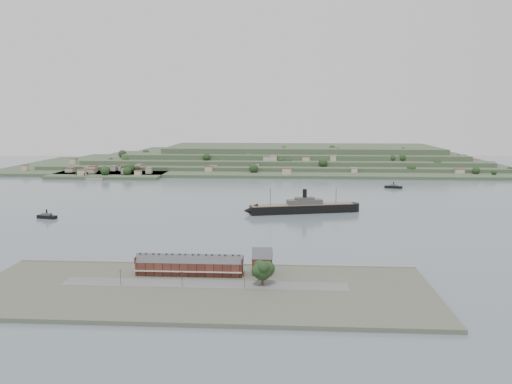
# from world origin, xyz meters

# --- Properties ---
(ground) EXTENTS (1400.00, 1400.00, 0.00)m
(ground) POSITION_xyz_m (0.00, 0.00, 0.00)
(ground) COLOR slate
(ground) RESTS_ON ground
(near_shore) EXTENTS (220.00, 80.00, 2.60)m
(near_shore) POSITION_xyz_m (0.00, -186.75, 1.01)
(near_shore) COLOR #4C5142
(near_shore) RESTS_ON ground
(terrace_row) EXTENTS (55.60, 9.80, 11.07)m
(terrace_row) POSITION_xyz_m (-10.00, -168.02, 6.84)
(terrace_row) COLOR #4B211A
(terrace_row) RESTS_ON ground
(gabled_building) EXTENTS (10.40, 10.18, 14.09)m
(gabled_building) POSITION_xyz_m (27.50, -164.00, 8.19)
(gabled_building) COLOR #4B211A
(gabled_building) RESTS_ON ground
(far_peninsula) EXTENTS (760.00, 309.00, 30.00)m
(far_peninsula) POSITION_xyz_m (27.91, 393.10, 11.88)
(far_peninsula) COLOR #384D33
(far_peninsula) RESTS_ON ground
(steamship) EXTENTS (100.89, 33.99, 24.52)m
(steamship) POSITION_xyz_m (51.26, 7.05, 4.53)
(steamship) COLOR black
(steamship) RESTS_ON ground
(tugboat) EXTENTS (17.43, 8.21, 7.58)m
(tugboat) POSITION_xyz_m (-154.19, -28.48, 1.85)
(tugboat) COLOR black
(tugboat) RESTS_ON ground
(ferry_west) EXTENTS (19.82, 5.96, 7.38)m
(ferry_west) POSITION_xyz_m (-223.38, 217.15, 1.78)
(ferry_west) COLOR black
(ferry_west) RESTS_ON ground
(ferry_east) EXTENTS (20.32, 11.21, 7.35)m
(ferry_east) POSITION_xyz_m (161.96, 156.56, 1.77)
(ferry_east) COLOR black
(ferry_east) RESTS_ON ground
(fig_tree) EXTENTS (11.32, 9.80, 12.63)m
(fig_tree) POSITION_xyz_m (28.72, -182.07, 9.71)
(fig_tree) COLOR #412F1E
(fig_tree) RESTS_ON ground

